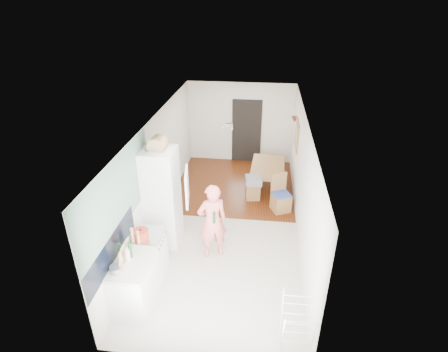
% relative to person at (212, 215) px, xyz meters
% --- Properties ---
extents(room_shell, '(3.20, 7.00, 2.50)m').
position_rel_person_xyz_m(room_shell, '(0.18, 1.11, 0.28)').
color(room_shell, beige).
rests_on(room_shell, ground).
extents(floor, '(3.20, 7.00, 0.01)m').
position_rel_person_xyz_m(floor, '(0.18, 1.11, -0.97)').
color(floor, beige).
rests_on(floor, ground).
extents(wood_floor_overlay, '(3.20, 3.30, 0.01)m').
position_rel_person_xyz_m(wood_floor_overlay, '(0.18, 2.96, -0.96)').
color(wood_floor_overlay, '#602F0C').
rests_on(wood_floor_overlay, room_shell).
extents(sage_wall_panel, '(0.02, 3.00, 1.30)m').
position_rel_person_xyz_m(sage_wall_panel, '(-1.41, -0.89, 0.88)').
color(sage_wall_panel, slate).
rests_on(sage_wall_panel, room_shell).
extents(tile_splashback, '(0.02, 1.90, 0.50)m').
position_rel_person_xyz_m(tile_splashback, '(-1.40, -1.44, 0.18)').
color(tile_splashback, black).
rests_on(tile_splashback, room_shell).
extents(doorway_recess, '(0.90, 0.04, 2.00)m').
position_rel_person_xyz_m(doorway_recess, '(0.38, 4.59, 0.03)').
color(doorway_recess, black).
rests_on(doorway_recess, room_shell).
extents(base_cabinet, '(0.60, 0.90, 0.86)m').
position_rel_person_xyz_m(base_cabinet, '(-1.12, -1.44, -0.54)').
color(base_cabinet, white).
rests_on(base_cabinet, room_shell).
extents(worktop, '(0.62, 0.92, 0.06)m').
position_rel_person_xyz_m(worktop, '(-1.12, -1.44, -0.08)').
color(worktop, beige).
rests_on(worktop, room_shell).
extents(range_cooker, '(0.60, 0.60, 0.88)m').
position_rel_person_xyz_m(range_cooker, '(-1.12, -0.69, -0.53)').
color(range_cooker, white).
rests_on(range_cooker, room_shell).
extents(cooker_top, '(0.60, 0.60, 0.04)m').
position_rel_person_xyz_m(cooker_top, '(-1.12, -0.69, -0.07)').
color(cooker_top, '#BABABD').
rests_on(cooker_top, room_shell).
extents(fridge_housing, '(0.66, 0.66, 2.15)m').
position_rel_person_xyz_m(fridge_housing, '(-1.09, 0.33, 0.11)').
color(fridge_housing, white).
rests_on(fridge_housing, room_shell).
extents(fridge_door, '(0.14, 0.56, 0.70)m').
position_rel_person_xyz_m(fridge_door, '(-0.48, 0.03, 0.58)').
color(fridge_door, white).
rests_on(fridge_door, room_shell).
extents(fridge_interior, '(0.02, 0.52, 0.66)m').
position_rel_person_xyz_m(fridge_interior, '(-0.78, 0.33, 0.58)').
color(fridge_interior, white).
rests_on(fridge_interior, room_shell).
extents(pinboard, '(0.03, 0.90, 0.70)m').
position_rel_person_xyz_m(pinboard, '(1.76, 3.01, 0.58)').
color(pinboard, tan).
rests_on(pinboard, room_shell).
extents(pinboard_frame, '(0.00, 0.94, 0.74)m').
position_rel_person_xyz_m(pinboard_frame, '(1.75, 3.01, 0.58)').
color(pinboard_frame, olive).
rests_on(pinboard_frame, room_shell).
extents(wall_sconce, '(0.18, 0.18, 0.16)m').
position_rel_person_xyz_m(wall_sconce, '(1.72, 3.66, 0.78)').
color(wall_sconce, maroon).
rests_on(wall_sconce, room_shell).
extents(person, '(0.83, 0.71, 1.93)m').
position_rel_person_xyz_m(person, '(0.00, 0.00, 0.00)').
color(person, '#F3766F').
rests_on(person, floor).
extents(dining_table, '(0.82, 1.40, 0.48)m').
position_rel_person_xyz_m(dining_table, '(1.11, 3.11, -0.72)').
color(dining_table, olive).
rests_on(dining_table, floor).
extents(dining_chair, '(0.53, 0.53, 0.96)m').
position_rel_person_xyz_m(dining_chair, '(1.42, 1.81, -0.49)').
color(dining_chair, olive).
rests_on(dining_chair, floor).
extents(stool, '(0.41, 0.41, 0.46)m').
position_rel_person_xyz_m(stool, '(0.71, 2.31, -0.73)').
color(stool, olive).
rests_on(stool, floor).
extents(grey_drape, '(0.46, 0.46, 0.18)m').
position_rel_person_xyz_m(grey_drape, '(0.72, 2.27, -0.41)').
color(grey_drape, gray).
rests_on(grey_drape, stool).
extents(drying_rack, '(0.46, 0.42, 0.89)m').
position_rel_person_xyz_m(drying_rack, '(1.56, -1.94, -0.52)').
color(drying_rack, white).
rests_on(drying_rack, floor).
extents(bread_bin, '(0.36, 0.34, 0.18)m').
position_rel_person_xyz_m(bread_bin, '(-1.10, 0.38, 1.27)').
color(bread_bin, tan).
rests_on(bread_bin, fridge_housing).
extents(red_casserole, '(0.30, 0.30, 0.16)m').
position_rel_person_xyz_m(red_casserole, '(-1.16, -0.79, 0.04)').
color(red_casserole, red).
rests_on(red_casserole, cooker_top).
extents(steel_pan, '(0.23, 0.23, 0.10)m').
position_rel_person_xyz_m(steel_pan, '(-1.27, -1.67, 0.01)').
color(steel_pan, '#BABABD').
rests_on(steel_pan, worktop).
extents(held_bottle, '(0.05, 0.05, 0.24)m').
position_rel_person_xyz_m(held_bottle, '(0.06, -0.16, 0.06)').
color(held_bottle, '#194119').
rests_on(held_bottle, person).
extents(bottle_a, '(0.09, 0.09, 0.31)m').
position_rel_person_xyz_m(bottle_a, '(-1.27, -1.44, 0.11)').
color(bottle_a, '#194119').
rests_on(bottle_a, worktop).
extents(bottle_b, '(0.07, 0.07, 0.29)m').
position_rel_person_xyz_m(bottle_b, '(-1.17, -1.31, 0.10)').
color(bottle_b, '#194119').
rests_on(bottle_b, worktop).
extents(bottle_c, '(0.10, 0.10, 0.22)m').
position_rel_person_xyz_m(bottle_c, '(-1.18, -1.40, 0.07)').
color(bottle_c, beige).
rests_on(bottle_c, worktop).
extents(pepper_mill_front, '(0.06, 0.06, 0.20)m').
position_rel_person_xyz_m(pepper_mill_front, '(-1.16, -0.93, 0.05)').
color(pepper_mill_front, tan).
rests_on(pepper_mill_front, worktop).
extents(pepper_mill_back, '(0.08, 0.08, 0.23)m').
position_rel_person_xyz_m(pepper_mill_back, '(-1.28, -0.91, 0.07)').
color(pepper_mill_back, tan).
rests_on(pepper_mill_back, worktop).
extents(chopping_boards, '(0.11, 0.30, 0.41)m').
position_rel_person_xyz_m(chopping_boards, '(-1.20, -1.47, 0.16)').
color(chopping_boards, tan).
rests_on(chopping_boards, worktop).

